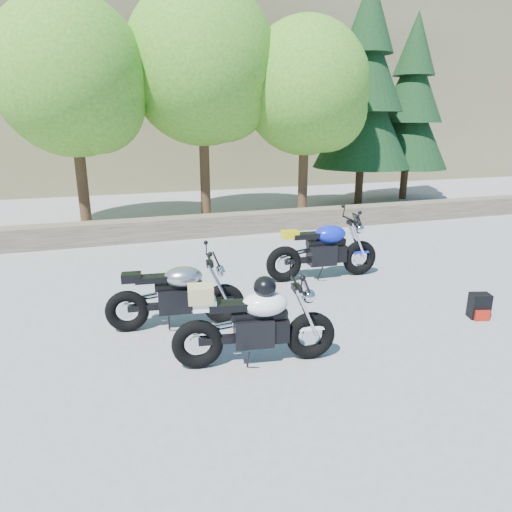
# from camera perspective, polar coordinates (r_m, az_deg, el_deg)

# --- Properties ---
(ground) EXTENTS (90.00, 90.00, 0.00)m
(ground) POSITION_cam_1_polar(r_m,az_deg,el_deg) (6.35, 1.08, -9.13)
(ground) COLOR gray
(ground) RESTS_ON ground
(stone_wall) EXTENTS (22.00, 0.55, 0.50)m
(stone_wall) POSITION_cam_1_polar(r_m,az_deg,el_deg) (11.35, -8.02, 3.66)
(stone_wall) COLOR #4B4432
(stone_wall) RESTS_ON ground
(hillside) EXTENTS (80.00, 30.00, 15.00)m
(hillside) POSITION_cam_1_polar(r_m,az_deg,el_deg) (34.09, -10.53, 24.32)
(hillside) COLOR brown
(hillside) RESTS_ON ground
(tree_decid_left) EXTENTS (3.67, 3.67, 5.62)m
(tree_decid_left) POSITION_cam_1_polar(r_m,az_deg,el_deg) (12.58, -21.58, 19.50)
(tree_decid_left) COLOR #382314
(tree_decid_left) RESTS_ON ground
(tree_decid_mid) EXTENTS (4.08, 4.08, 6.24)m
(tree_decid_mid) POSITION_cam_1_polar(r_m,az_deg,el_deg) (13.30, -6.27, 22.03)
(tree_decid_mid) COLOR #382314
(tree_decid_mid) RESTS_ON ground
(tree_decid_right) EXTENTS (3.54, 3.54, 5.41)m
(tree_decid_right) POSITION_cam_1_polar(r_m,az_deg,el_deg) (13.57, 6.75, 19.61)
(tree_decid_right) COLOR #382314
(tree_decid_right) RESTS_ON ground
(conifer_near) EXTENTS (3.17, 3.17, 7.06)m
(conifer_near) POSITION_cam_1_polar(r_m,az_deg,el_deg) (15.85, 13.48, 19.50)
(conifer_near) COLOR #382314
(conifer_near) RESTS_ON ground
(conifer_far) EXTENTS (2.82, 2.82, 6.27)m
(conifer_far) POSITION_cam_1_polar(r_m,az_deg,el_deg) (17.54, 18.79, 17.43)
(conifer_far) COLOR #382314
(conifer_far) RESTS_ON ground
(silver_bike) EXTENTS (1.90, 0.60, 0.95)m
(silver_bike) POSITION_cam_1_polar(r_m,az_deg,el_deg) (6.33, -9.86, -4.89)
(silver_bike) COLOR black
(silver_bike) RESTS_ON ground
(white_bike) EXTENTS (1.94, 0.61, 1.07)m
(white_bike) POSITION_cam_1_polar(r_m,az_deg,el_deg) (5.31, -0.21, -8.23)
(white_bike) COLOR black
(white_bike) RESTS_ON ground
(blue_bike) EXTENTS (2.12, 0.67, 1.06)m
(blue_bike) POSITION_cam_1_polar(r_m,az_deg,el_deg) (8.26, 8.46, 0.69)
(blue_bike) COLOR black
(blue_bike) RESTS_ON ground
(backpack) EXTENTS (0.32, 0.29, 0.37)m
(backpack) POSITION_cam_1_polar(r_m,az_deg,el_deg) (7.37, 26.14, -5.67)
(backpack) COLOR black
(backpack) RESTS_ON ground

